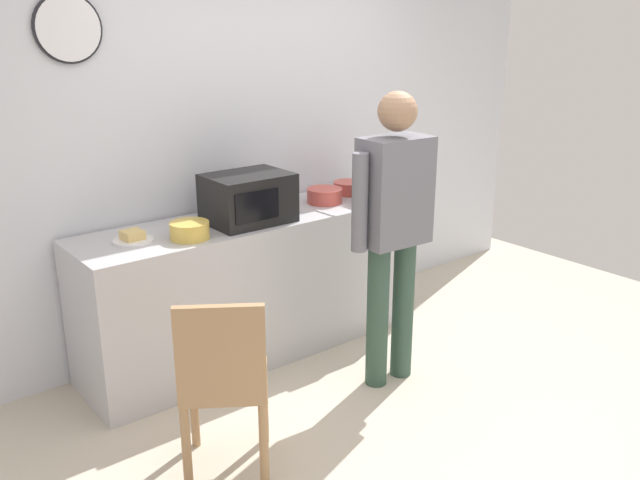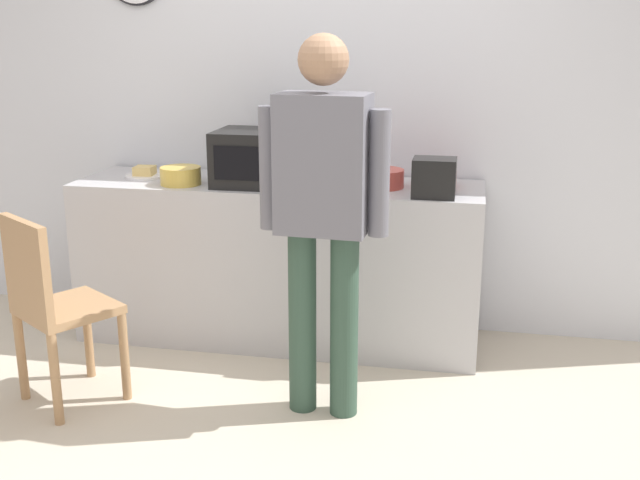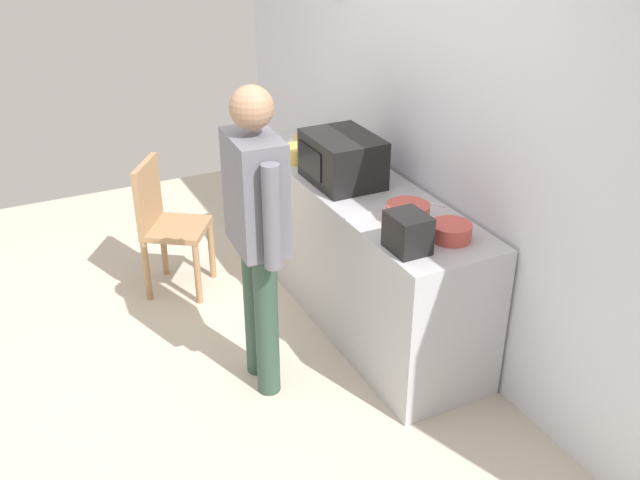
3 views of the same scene
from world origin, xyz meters
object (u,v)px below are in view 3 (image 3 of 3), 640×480
object	(u,v)px
person_standing	(257,222)
sandwich_plate	(303,141)
toaster	(408,232)
microwave	(342,159)
spoon_utensil	(358,216)
cereal_bowl	(451,231)
salad_bowl	(408,212)
fork_utensil	(430,204)
mixing_bowl	(301,153)
wooden_chair	(165,221)

from	to	relation	value
person_standing	sandwich_plate	bearing A→B (deg)	145.54
toaster	person_standing	bearing A→B (deg)	-125.13
microwave	person_standing	world-z (taller)	person_standing
sandwich_plate	spoon_utensil	bearing A→B (deg)	-10.60
sandwich_plate	cereal_bowl	xyz separation A→B (m)	(1.67, 0.08, 0.02)
microwave	cereal_bowl	world-z (taller)	microwave
salad_bowl	spoon_utensil	distance (m)	0.28
cereal_bowl	spoon_utensil	size ratio (longest dim) A/B	1.29
sandwich_plate	cereal_bowl	distance (m)	1.67
cereal_bowl	person_standing	xyz separation A→B (m)	(-0.45, -0.91, 0.06)
microwave	fork_utensil	distance (m)	0.63
person_standing	cereal_bowl	bearing A→B (deg)	63.82
microwave	salad_bowl	bearing A→B (deg)	5.71
salad_bowl	microwave	bearing A→B (deg)	-174.29
microwave	spoon_utensil	bearing A→B (deg)	-17.72
cereal_bowl	person_standing	world-z (taller)	person_standing
salad_bowl	spoon_utensil	bearing A→B (deg)	-127.72
sandwich_plate	mixing_bowl	world-z (taller)	mixing_bowl
microwave	toaster	xyz separation A→B (m)	(0.94, -0.12, -0.05)
fork_utensil	wooden_chair	size ratio (longest dim) A/B	0.18
cereal_bowl	fork_utensil	distance (m)	0.44
sandwich_plate	mixing_bowl	xyz separation A→B (m)	(0.28, -0.15, 0.03)
microwave	fork_utensil	bearing A→B (deg)	29.75
fork_utensil	spoon_utensil	bearing A→B (deg)	-95.77
spoon_utensil	mixing_bowl	bearing A→B (deg)	175.21
salad_bowl	spoon_utensil	world-z (taller)	salad_bowl
mixing_bowl	wooden_chair	world-z (taller)	mixing_bowl
mixing_bowl	person_standing	bearing A→B (deg)	-36.22
fork_utensil	person_standing	xyz separation A→B (m)	(-0.04, -1.07, 0.10)
salad_bowl	cereal_bowl	distance (m)	0.30
fork_utensil	toaster	bearing A→B (deg)	-45.71
cereal_bowl	spoon_utensil	bearing A→B (deg)	-146.50
sandwich_plate	fork_utensil	size ratio (longest dim) A/B	1.32
mixing_bowl	person_standing	world-z (taller)	person_standing
cereal_bowl	mixing_bowl	bearing A→B (deg)	-170.75
mixing_bowl	spoon_utensil	size ratio (longest dim) A/B	1.32
sandwich_plate	wooden_chair	size ratio (longest dim) A/B	0.24
salad_bowl	mixing_bowl	xyz separation A→B (m)	(-1.10, -0.14, -0.00)
sandwich_plate	wooden_chair	distance (m)	1.11
toaster	person_standing	xyz separation A→B (m)	(-0.45, -0.64, 0.00)
mixing_bowl	toaster	distance (m)	1.39
wooden_chair	mixing_bowl	bearing A→B (deg)	69.97
toaster	fork_utensil	bearing A→B (deg)	134.29
mixing_bowl	person_standing	xyz separation A→B (m)	(0.94, -0.69, 0.05)
toaster	spoon_utensil	xyz separation A→B (m)	(-0.46, -0.03, -0.10)
microwave	wooden_chair	size ratio (longest dim) A/B	0.53
wooden_chair	toaster	bearing A→B (deg)	25.88
mixing_bowl	sandwich_plate	bearing A→B (deg)	152.03
microwave	cereal_bowl	bearing A→B (deg)	9.02
microwave	sandwich_plate	bearing A→B (deg)	174.36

